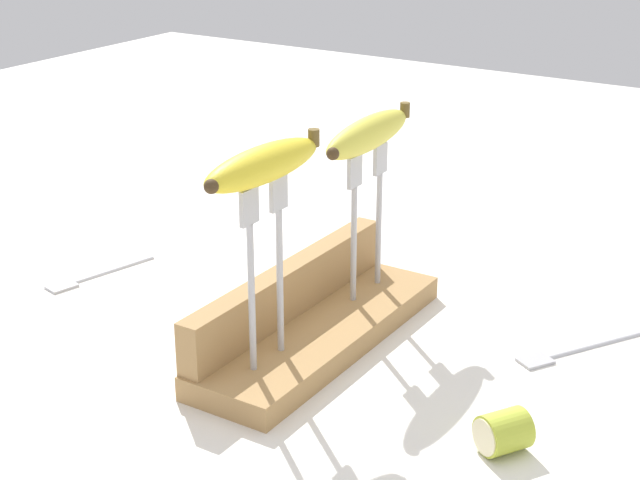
# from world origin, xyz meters

# --- Properties ---
(ground_plane) EXTENTS (3.00, 3.00, 0.00)m
(ground_plane) POSITION_xyz_m (0.00, 0.00, 0.00)
(ground_plane) COLOR silver
(wooden_board) EXTENTS (0.37, 0.11, 0.03)m
(wooden_board) POSITION_xyz_m (0.00, 0.00, 0.01)
(wooden_board) COLOR #A87F4C
(wooden_board) RESTS_ON ground
(board_backstop) EXTENTS (0.36, 0.03, 0.06)m
(board_backstop) POSITION_xyz_m (0.00, 0.04, 0.06)
(board_backstop) COLOR #A87F4C
(board_backstop) RESTS_ON wooden_board
(fork_stand_left) EXTENTS (0.08, 0.01, 0.19)m
(fork_stand_left) POSITION_xyz_m (-0.10, -0.00, 0.14)
(fork_stand_left) COLOR #B2B2B7
(fork_stand_left) RESTS_ON wooden_board
(fork_stand_right) EXTENTS (0.08, 0.01, 0.18)m
(fork_stand_right) POSITION_xyz_m (0.10, -0.00, 0.13)
(fork_stand_right) COLOR #B2B2B7
(fork_stand_right) RESTS_ON wooden_board
(banana_raised_left) EXTENTS (0.17, 0.05, 0.04)m
(banana_raised_left) POSITION_xyz_m (-0.10, -0.00, 0.24)
(banana_raised_left) COLOR yellow
(banana_raised_left) RESTS_ON fork_stand_left
(banana_raised_right) EXTENTS (0.19, 0.04, 0.04)m
(banana_raised_right) POSITION_xyz_m (0.10, -0.00, 0.22)
(banana_raised_right) COLOR #DBD147
(banana_raised_right) RESTS_ON fork_stand_right
(fork_fallen_near) EXTENTS (0.16, 0.05, 0.01)m
(fork_fallen_near) POSITION_xyz_m (-0.01, 0.35, 0.00)
(fork_fallen_near) COLOR #B2B2B7
(fork_fallen_near) RESTS_ON ground
(fork_fallen_far) EXTENTS (0.17, 0.11, 0.01)m
(fork_fallen_far) POSITION_xyz_m (0.13, -0.25, 0.00)
(fork_fallen_far) COLOR #B2B2B7
(fork_fallen_far) RESTS_ON ground
(banana_chunk_near) EXTENTS (0.06, 0.06, 0.04)m
(banana_chunk_near) POSITION_xyz_m (-0.09, -0.26, 0.02)
(banana_chunk_near) COLOR #B2C138
(banana_chunk_near) RESTS_ON ground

